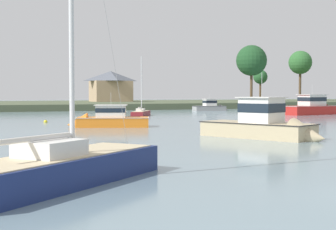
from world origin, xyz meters
TOP-DOWN VIEW (x-y plane):
  - far_shore_bank at (0.00, 100.21)m, footprint 195.56×43.42m
  - sailboat_maroon at (10.43, 56.70)m, footprint 4.64×6.30m
  - cruiser_sand at (7.43, 19.66)m, footprint 6.71×10.10m
  - sailboat_navy at (-10.24, 6.70)m, footprint 9.29×8.37m
  - cruiser_orange at (-0.49, 36.23)m, footprint 8.39×5.09m
  - cruiser_grey at (29.44, 71.11)m, footprint 6.92×2.60m
  - cruiser_red at (36.52, 51.05)m, footprint 10.24×4.66m
  - mooring_buoy_yellow at (-4.73, 45.92)m, footprint 0.42×0.42m
  - shore_tree_inland_b at (44.38, 81.81)m, footprint 6.60×6.60m
  - shore_tree_left at (70.45, 99.55)m, footprint 6.22×6.22m
  - shore_tree_right at (58.86, 100.83)m, footprint 3.70×3.70m
  - cottage_behind_trees at (19.28, 103.60)m, footprint 9.44×8.14m

SIDE VIEW (x-z plane):
  - mooring_buoy_yellow at x=-4.73m, z-range -0.16..0.31m
  - sailboat_maroon at x=10.43m, z-range -4.34..4.73m
  - sailboat_navy at x=-10.24m, z-range -7.30..7.91m
  - cruiser_grey at x=29.44m, z-range -1.44..2.46m
  - cruiser_orange at x=-0.49m, z-range -1.66..2.68m
  - far_shore_bank at x=0.00m, z-range 0.00..1.21m
  - cruiser_sand at x=7.43m, z-range -2.31..3.63m
  - cruiser_red at x=36.52m, z-range -2.10..3.59m
  - cottage_behind_trees at x=19.28m, z-range 1.33..8.50m
  - shore_tree_right at x=58.86m, z-range 3.28..11.35m
  - shore_tree_inland_b at x=44.38m, z-range 4.02..16.34m
  - shore_tree_left at x=70.45m, z-range 4.64..17.89m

